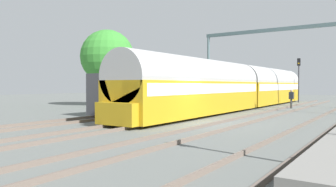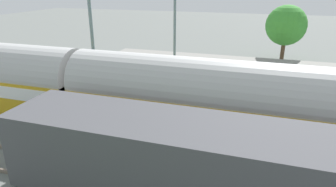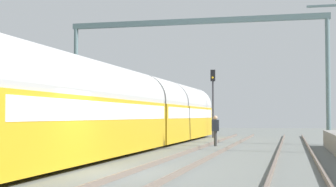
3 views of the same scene
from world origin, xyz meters
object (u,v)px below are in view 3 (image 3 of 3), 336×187
object	(u,v)px
passenger_train	(140,111)
freight_car	(2,122)
railway_signal_far	(213,94)
catenary_gantry	(195,49)
person_crossing	(215,128)

from	to	relation	value
passenger_train	freight_car	distance (m)	7.99
passenger_train	freight_car	xyz separation A→B (m)	(-4.02, -6.89, -0.50)
railway_signal_far	catenary_gantry	xyz separation A→B (m)	(0.09, -8.45, 2.50)
person_crossing	railway_signal_far	distance (m)	11.66
passenger_train	person_crossing	xyz separation A→B (m)	(3.72, 2.52, -0.94)
railway_signal_far	catenary_gantry	distance (m)	8.82
freight_car	catenary_gantry	distance (m)	14.34
person_crossing	railway_signal_far	bearing A→B (deg)	-82.20
freight_car	railway_signal_far	bearing A→B (deg)	73.97
passenger_train	catenary_gantry	bearing A→B (deg)	69.36
freight_car	railway_signal_far	xyz separation A→B (m)	(5.94, 20.68, 1.93)
freight_car	catenary_gantry	bearing A→B (deg)	63.73
passenger_train	person_crossing	size ratio (longest dim) A/B	18.99
passenger_train	freight_car	bearing A→B (deg)	-120.30
railway_signal_far	freight_car	bearing A→B (deg)	-106.03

